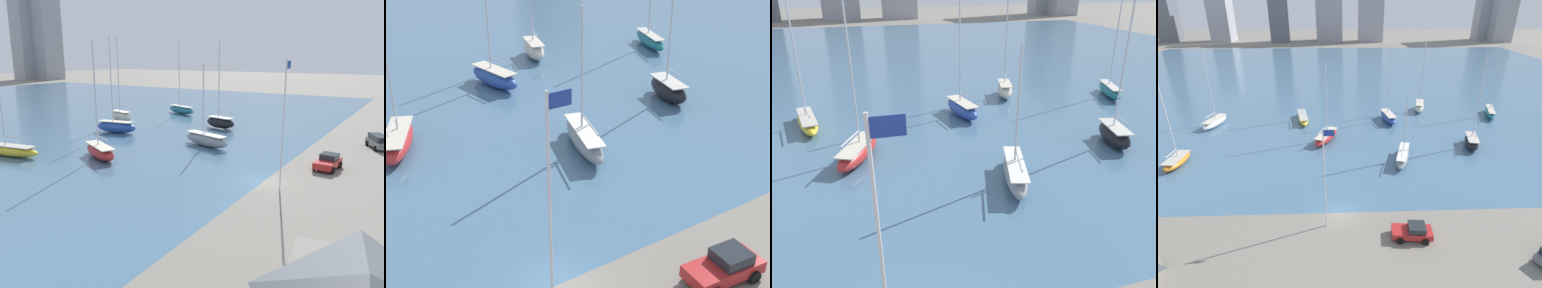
# 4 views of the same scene
# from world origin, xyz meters

# --- Properties ---
(ground_plane) EXTENTS (500.00, 500.00, 0.00)m
(ground_plane) POSITION_xyz_m (0.00, 0.00, 0.00)
(ground_plane) COLOR gray
(harbor_water) EXTENTS (180.00, 140.00, 0.00)m
(harbor_water) POSITION_xyz_m (0.00, 70.00, 0.00)
(harbor_water) COLOR #476B89
(harbor_water) RESTS_ON ground_plane
(flag_pole) EXTENTS (1.24, 0.14, 12.35)m
(flag_pole) POSITION_xyz_m (-1.58, -2.24, 6.67)
(flag_pole) COLOR silver
(flag_pole) RESTS_ON ground_plane
(sailboat_orange) EXTENTS (2.96, 6.54, 13.63)m
(sailboat_orange) POSITION_xyz_m (-25.93, 12.96, 0.85)
(sailboat_orange) COLOR orange
(sailboat_orange) RESTS_ON harbor_water
(sailboat_teal) EXTENTS (4.21, 8.45, 16.25)m
(sailboat_teal) POSITION_xyz_m (34.21, 32.95, 1.05)
(sailboat_teal) COLOR #1E757F
(sailboat_teal) RESTS_ON harbor_water
(sailboat_white) EXTENTS (3.89, 7.80, 15.32)m
(sailboat_white) POSITION_xyz_m (-25.84, 29.30, 0.99)
(sailboat_white) COLOR white
(sailboat_white) RESTS_ON harbor_water
(sailboat_cream) EXTENTS (3.62, 6.56, 16.36)m
(sailboat_cream) POSITION_xyz_m (19.06, 36.97, 1.23)
(sailboat_cream) COLOR beige
(sailboat_cream) RESTS_ON harbor_water
(sailboat_yellow) EXTENTS (3.72, 9.22, 14.18)m
(sailboat_yellow) POSITION_xyz_m (-7.84, 31.52, 0.87)
(sailboat_yellow) COLOR yellow
(sailboat_yellow) RESTS_ON harbor_water
(sailboat_gray) EXTENTS (4.17, 8.50, 11.57)m
(sailboat_gray) POSITION_xyz_m (10.29, 12.80, 1.01)
(sailboat_gray) COLOR gray
(sailboat_gray) RESTS_ON harbor_water
(sailboat_black) EXTENTS (3.55, 6.48, 15.52)m
(sailboat_black) POSITION_xyz_m (23.58, 17.50, 1.15)
(sailboat_black) COLOR black
(sailboat_black) RESTS_ON harbor_water
(sailboat_red) EXTENTS (5.25, 7.99, 14.36)m
(sailboat_red) POSITION_xyz_m (-2.42, 20.90, 0.98)
(sailboat_red) COLOR #B72828
(sailboat_red) RESTS_ON harbor_water
(sailboat_blue) EXTENTS (3.41, 7.65, 15.61)m
(sailboat_blue) POSITION_xyz_m (10.64, 30.43, 1.12)
(sailboat_blue) COLOR #284CA8
(sailboat_blue) RESTS_ON harbor_water
(parked_pickup_red) EXTENTS (4.57, 2.63, 1.75)m
(parked_pickup_red) POSITION_xyz_m (7.95, -4.58, 0.88)
(parked_pickup_red) COLOR #B22323
(parked_pickup_red) RESTS_ON ground_plane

